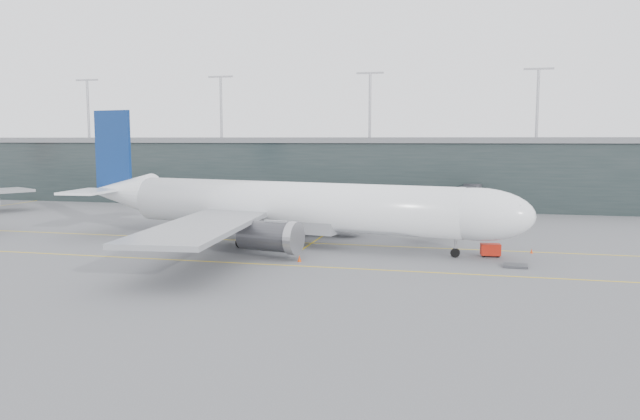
# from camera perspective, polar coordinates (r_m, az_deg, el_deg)

# --- Properties ---
(ground) EXTENTS (320.00, 320.00, 0.00)m
(ground) POSITION_cam_1_polar(r_m,az_deg,el_deg) (94.44, -3.10, -2.54)
(ground) COLOR #545559
(ground) RESTS_ON ground
(taxiline_a) EXTENTS (160.00, 0.25, 0.02)m
(taxiline_a) POSITION_cam_1_polar(r_m,az_deg,el_deg) (90.66, -3.83, -2.92)
(taxiline_a) COLOR yellow
(taxiline_a) RESTS_ON ground
(taxiline_b) EXTENTS (160.00, 0.25, 0.02)m
(taxiline_b) POSITION_cam_1_polar(r_m,az_deg,el_deg) (75.79, -7.44, -4.82)
(taxiline_b) COLOR yellow
(taxiline_b) RESTS_ON ground
(taxiline_lead_main) EXTENTS (0.25, 60.00, 0.02)m
(taxiline_lead_main) POSITION_cam_1_polar(r_m,az_deg,el_deg) (112.47, 2.26, -1.07)
(taxiline_lead_main) COLOR yellow
(taxiline_lead_main) RESTS_ON ground
(terminal) EXTENTS (240.00, 36.00, 29.00)m
(terminal) POSITION_cam_1_polar(r_m,az_deg,el_deg) (149.93, 3.24, 3.73)
(terminal) COLOR black
(terminal) RESTS_ON ground
(main_aircraft) EXTENTS (68.80, 63.80, 19.37)m
(main_aircraft) POSITION_cam_1_polar(r_m,az_deg,el_deg) (87.70, -3.03, 0.35)
(main_aircraft) COLOR white
(main_aircraft) RESTS_ON ground
(jet_bridge) EXTENTS (9.72, 43.67, 5.83)m
(jet_bridge) POSITION_cam_1_polar(r_m,az_deg,el_deg) (111.57, 11.47, 0.99)
(jet_bridge) COLOR #2B2B30
(jet_bridge) RESTS_ON ground
(gse_cart) EXTENTS (2.59, 1.81, 1.66)m
(gse_cart) POSITION_cam_1_polar(r_m,az_deg,el_deg) (81.90, 15.32, -3.50)
(gse_cart) COLOR #AD190C
(gse_cart) RESTS_ON ground
(baggage_dolly) EXTENTS (2.87, 2.36, 0.27)m
(baggage_dolly) POSITION_cam_1_polar(r_m,az_deg,el_deg) (76.29, 17.44, -4.88)
(baggage_dolly) COLOR #343539
(baggage_dolly) RESTS_ON ground
(uld_a) EXTENTS (2.24, 1.86, 1.90)m
(uld_a) POSITION_cam_1_polar(r_m,az_deg,el_deg) (104.75, -4.87, -1.11)
(uld_a) COLOR #37373C
(uld_a) RESTS_ON ground
(uld_b) EXTENTS (2.55, 2.20, 2.03)m
(uld_b) POSITION_cam_1_polar(r_m,az_deg,el_deg) (105.29, -1.87, -1.01)
(uld_b) COLOR #37373C
(uld_b) RESTS_ON ground
(uld_c) EXTENTS (2.12, 1.73, 1.86)m
(uld_c) POSITION_cam_1_polar(r_m,az_deg,el_deg) (104.71, -1.25, -1.10)
(uld_c) COLOR #37373C
(uld_c) RESTS_ON ground
(cone_nose) EXTENTS (0.39, 0.39, 0.61)m
(cone_nose) POSITION_cam_1_polar(r_m,az_deg,el_deg) (85.93, 18.78, -3.57)
(cone_nose) COLOR #E43E0C
(cone_nose) RESTS_ON ground
(cone_wing_stbd) EXTENTS (0.50, 0.50, 0.80)m
(cone_wing_stbd) POSITION_cam_1_polar(r_m,az_deg,el_deg) (75.93, -1.89, -4.45)
(cone_wing_stbd) COLOR #CC3C0B
(cone_wing_stbd) RESTS_ON ground
(cone_wing_port) EXTENTS (0.50, 0.50, 0.80)m
(cone_wing_port) POSITION_cam_1_polar(r_m,az_deg,el_deg) (103.02, 2.67, -1.55)
(cone_wing_port) COLOR #ED5F0D
(cone_wing_port) RESTS_ON ground
(cone_tail) EXTENTS (0.50, 0.50, 0.80)m
(cone_tail) POSITION_cam_1_polar(r_m,az_deg,el_deg) (88.23, -10.01, -3.01)
(cone_tail) COLOR orange
(cone_tail) RESTS_ON ground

